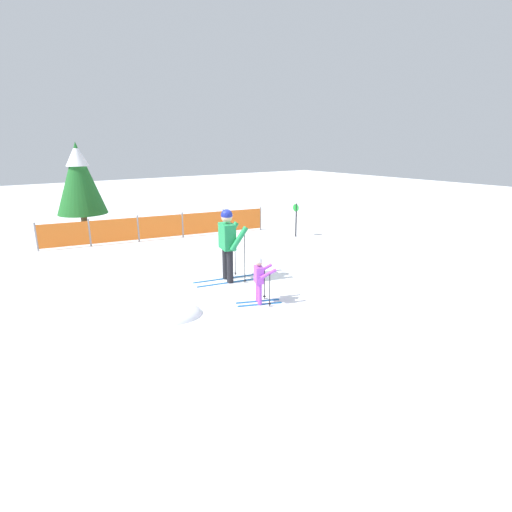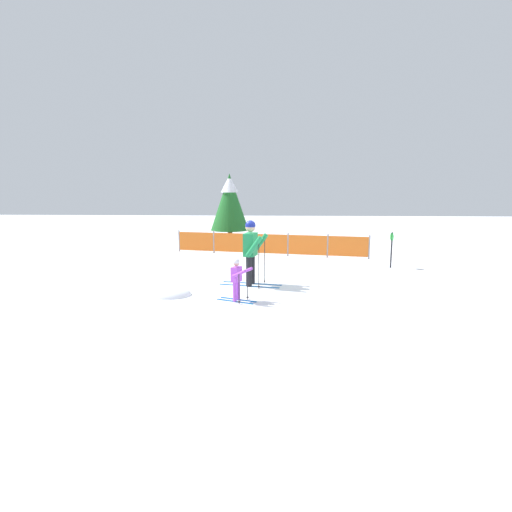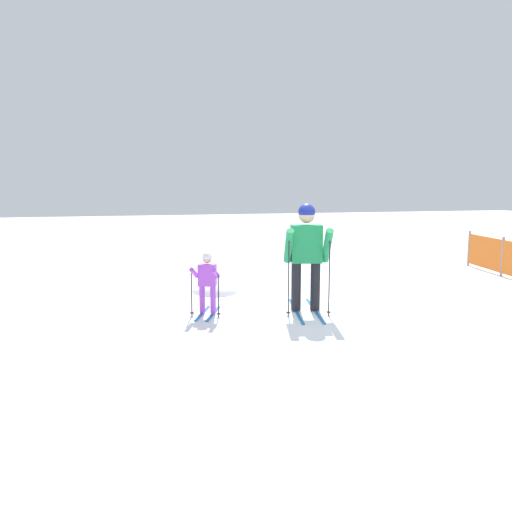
{
  "view_description": "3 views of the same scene",
  "coord_description": "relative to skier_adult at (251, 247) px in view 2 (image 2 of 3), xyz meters",
  "views": [
    {
      "loc": [
        -5.21,
        -8.59,
        3.44
      ],
      "look_at": [
        0.03,
        -1.26,
        0.86
      ],
      "focal_mm": 28.0,
      "sensor_mm": 36.0,
      "label": 1
    },
    {
      "loc": [
        0.57,
        -11.39,
        2.71
      ],
      "look_at": [
        0.04,
        -1.16,
        0.99
      ],
      "focal_mm": 28.0,
      "sensor_mm": 36.0,
      "label": 2
    },
    {
      "loc": [
        7.74,
        -3.31,
        2.14
      ],
      "look_at": [
        0.05,
        -1.23,
        1.02
      ],
      "focal_mm": 35.0,
      "sensor_mm": 36.0,
      "label": 3
    }
  ],
  "objects": [
    {
      "name": "ground_plane",
      "position": [
        0.14,
        0.29,
        -1.1
      ],
      "size": [
        60.0,
        60.0,
        0.0
      ],
      "primitive_type": "plane",
      "color": "white"
    },
    {
      "name": "skier_adult",
      "position": [
        0.0,
        0.0,
        0.0
      ],
      "size": [
        1.79,
        0.86,
        1.86
      ],
      "rotation": [
        0.0,
        0.0,
        -0.21
      ],
      "color": "#1966B2",
      "rests_on": "ground_plane"
    },
    {
      "name": "skier_child",
      "position": [
        -0.24,
        -1.67,
        -0.49
      ],
      "size": [
        1.0,
        0.63,
        1.06
      ],
      "rotation": [
        0.0,
        0.0,
        -0.39
      ],
      "color": "#1966B2",
      "rests_on": "ground_plane"
    },
    {
      "name": "safety_fence",
      "position": [
        0.39,
        5.3,
        -0.63
      ],
      "size": [
        7.96,
        1.58,
        0.95
      ],
      "rotation": [
        0.0,
        0.0,
        -0.19
      ],
      "color": "gray",
      "rests_on": "ground_plane"
    },
    {
      "name": "conifer_far",
      "position": [
        -1.57,
        8.27,
        1.03
      ],
      "size": [
        1.86,
        1.86,
        3.46
      ],
      "color": "#4C3823",
      "rests_on": "ground_plane"
    },
    {
      "name": "trail_marker",
      "position": [
        4.7,
        2.79,
        -0.33
      ],
      "size": [
        0.05,
        0.28,
        1.25
      ],
      "color": "black",
      "rests_on": "ground_plane"
    },
    {
      "name": "snow_mound",
      "position": [
        -2.03,
        -1.21,
        -1.1
      ],
      "size": [
        1.09,
        0.93,
        0.44
      ],
      "primitive_type": "ellipsoid",
      "color": "white",
      "rests_on": "ground_plane"
    }
  ]
}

